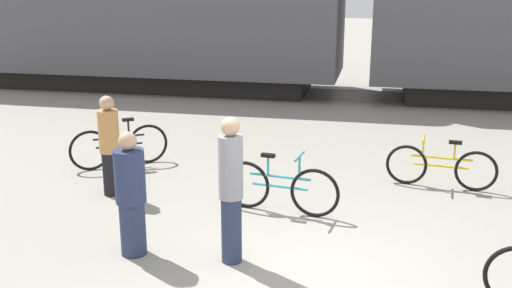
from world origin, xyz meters
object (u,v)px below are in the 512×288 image
at_px(bicycle_teal, 280,187).
at_px(person_in_grey, 231,189).
at_px(bicycle_black, 119,146).
at_px(person_in_navy, 131,195).
at_px(person_in_tan, 110,146).
at_px(bicycle_yellow, 441,167).

height_order(bicycle_teal, person_in_grey, person_in_grey).
relative_size(bicycle_teal, bicycle_black, 1.20).
relative_size(bicycle_teal, person_in_grey, 0.97).
xyz_separation_m(person_in_navy, person_in_tan, (-1.15, 1.85, 0.02)).
distance_m(bicycle_teal, bicycle_black, 3.47).
bearing_deg(person_in_tan, bicycle_black, 144.99).
distance_m(bicycle_yellow, person_in_grey, 4.17).
xyz_separation_m(bicycle_teal, bicycle_yellow, (2.34, 1.56, -0.03)).
xyz_separation_m(bicycle_teal, person_in_tan, (-2.68, 0.17, 0.41)).
bearing_deg(person_in_navy, bicycle_black, -97.35).
distance_m(bicycle_yellow, bicycle_black, 5.48).
distance_m(bicycle_yellow, person_in_tan, 5.22).
relative_size(person_in_grey, person_in_tan, 1.14).
distance_m(person_in_navy, person_in_grey, 1.24).
bearing_deg(person_in_navy, person_in_grey, 148.40).
height_order(person_in_navy, person_in_grey, person_in_grey).
bearing_deg(bicycle_teal, bicycle_yellow, 33.60).
height_order(person_in_navy, person_in_tan, person_in_tan).
bearing_deg(person_in_grey, bicycle_teal, -166.21).
bearing_deg(bicycle_yellow, person_in_grey, -129.73).
bearing_deg(bicycle_yellow, person_in_tan, -164.59).
height_order(bicycle_yellow, person_in_tan, person_in_tan).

